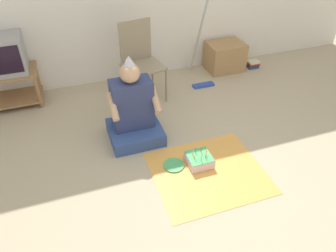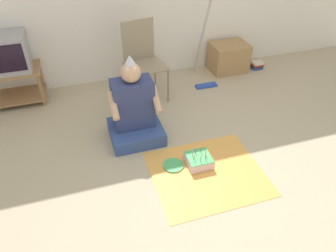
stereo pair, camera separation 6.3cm
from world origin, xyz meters
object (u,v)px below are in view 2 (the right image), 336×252
folding_chair (142,56)px  book_pile (257,65)px  paper_plate (173,165)px  person_seated (134,112)px  tv (2,54)px  dust_mop (204,57)px  cardboard_box_stack (228,57)px  birthday_cake (199,160)px

folding_chair → book_pile: folding_chair is taller
book_pile → paper_plate: 2.34m
folding_chair → person_seated: folding_chair is taller
tv → book_pile: 3.26m
folding_chair → book_pile: 1.78m
dust_mop → paper_plate: size_ratio=6.34×
tv → paper_plate: bearing=-48.4°
tv → book_pile: size_ratio=3.12×
cardboard_box_stack → birthday_cake: cardboard_box_stack is taller
cardboard_box_stack → birthday_cake: 2.01m
dust_mop → folding_chair: bearing=-174.8°
birthday_cake → tv: bearing=135.0°
dust_mop → paper_plate: bearing=-121.9°
tv → cardboard_box_stack: 2.82m
book_pile → folding_chair: bearing=-172.9°
birthday_cake → person_seated: bearing=127.6°
dust_mop → person_seated: size_ratio=1.37×
folding_chair → dust_mop: dust_mop is taller
cardboard_box_stack → person_seated: bearing=-145.9°
folding_chair → tv: bearing=168.5°
cardboard_box_stack → paper_plate: bearing=-129.5°
person_seated → paper_plate: (0.23, -0.56, -0.29)m
tv → person_seated: bearing=-41.4°
dust_mop → cardboard_box_stack: bearing=25.3°
folding_chair → book_pile: (1.70, 0.21, -0.47)m
paper_plate → dust_mop: bearing=58.1°
cardboard_box_stack → paper_plate: (-1.34, -1.62, -0.18)m
book_pile → person_seated: person_seated is taller
folding_chair → dust_mop: bearing=5.2°
book_pile → birthday_cake: size_ratio=0.78×
paper_plate → book_pile: bearing=41.2°
cardboard_box_stack → folding_chair: bearing=-167.1°
tv → dust_mop: dust_mop is taller
tv → book_pile: bearing=-1.7°
birthday_cake → paper_plate: birthday_cake is taller
tv → paper_plate: size_ratio=2.80×
person_seated → birthday_cake: bearing=-52.4°
person_seated → paper_plate: person_seated is taller
tv → dust_mop: size_ratio=0.44×
dust_mop → book_pile: (0.89, 0.14, -0.32)m
book_pile → birthday_cake: birthday_cake is taller
book_pile → cardboard_box_stack: bearing=169.0°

